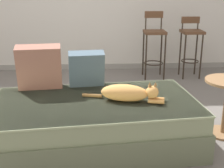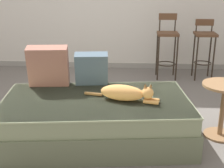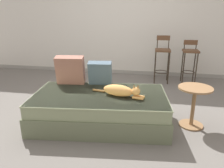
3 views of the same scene
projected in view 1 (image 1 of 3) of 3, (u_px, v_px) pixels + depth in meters
name	position (u px, v px, depth m)	size (l,w,h in m)	color
ground_plane	(96.00, 125.00, 3.28)	(16.00, 16.00, 0.00)	#66605B
wall_baseboard_trim	(96.00, 66.00, 5.35)	(8.00, 0.02, 0.09)	gray
couch	(96.00, 122.00, 2.83)	(1.91, 1.20, 0.43)	#636B50
throw_pillow_corner	(39.00, 67.00, 3.00)	(0.44, 0.26, 0.44)	#936051
throw_pillow_middle	(86.00, 69.00, 3.08)	(0.37, 0.24, 0.37)	#4C6070
cat	(128.00, 93.00, 2.74)	(0.73, 0.26, 0.19)	tan
bar_stool_near_window	(154.00, 41.00, 4.74)	(0.32, 0.32, 1.00)	#2D2319
bar_stool_by_doorway	(191.00, 40.00, 4.77)	(0.32, 0.32, 0.92)	#2D2319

